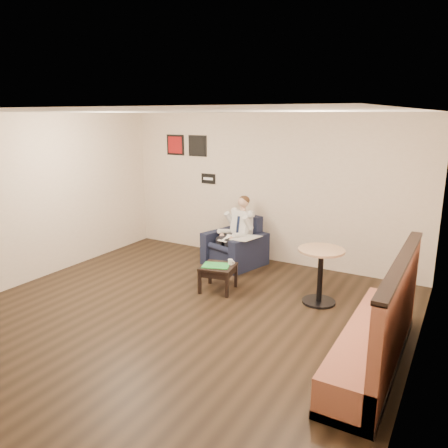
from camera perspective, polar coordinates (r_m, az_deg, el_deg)
The scene contains 18 objects.
ground at distance 6.26m, azimuth -6.28°, elevation -12.20°, with size 6.00×6.00×0.00m, color black.
wall_back at distance 8.33m, azimuth 5.66°, elevation 4.62°, with size 6.00×0.02×2.80m, color beige.
wall_left at distance 7.90m, azimuth -24.51°, elevation 2.89°, with size 0.02×6.00×2.80m, color beige.
wall_right at distance 4.72m, azimuth 24.26°, elevation -3.97°, with size 0.02×6.00×2.80m, color beige.
ceiling at distance 5.61m, azimuth -7.07°, elevation 14.37°, with size 6.00×6.00×0.02m, color white.
seating_sign at distance 8.91m, azimuth -2.05°, elevation 5.94°, with size 0.32×0.02×0.20m, color black.
art_print_left at distance 9.28m, azimuth -6.36°, elevation 10.23°, with size 0.42×0.03×0.42m, color maroon.
art_print_right at distance 8.97m, azimuth -3.47°, elevation 10.16°, with size 0.42×0.03×0.42m, color black.
armchair at distance 8.20m, azimuth 1.41°, elevation -2.27°, with size 0.93×0.93×0.90m, color black.
seated_man at distance 8.08m, azimuth 0.84°, elevation -1.30°, with size 0.59×0.88×1.24m, color silver, non-canonical shape.
lap_papers at distance 8.03m, azimuth 0.34°, elevation -1.87°, with size 0.21×0.29×0.01m, color white.
newspaper at distance 7.84m, azimuth 2.90°, elevation -1.83°, with size 0.39×0.49×0.01m, color silver.
side_table at distance 7.07m, azimuth -0.77°, elevation -7.06°, with size 0.51×0.51×0.42m, color black.
green_folder at distance 6.99m, azimuth -1.05°, elevation -5.44°, with size 0.42×0.30×0.01m, color green.
coffee_mug at distance 7.03m, azimuth 0.83°, elevation -4.98°, with size 0.08×0.08×0.09m, color white.
smartphone at distance 7.11m, azimuth -0.01°, elevation -5.09°, with size 0.13×0.07×0.01m, color black.
banquette at distance 5.20m, azimuth 19.06°, elevation -10.86°, with size 0.59×2.49×1.28m, color brown.
cafe_table at distance 6.70m, azimuth 12.44°, elevation -6.68°, with size 0.68×0.68×0.85m, color #A77D5A.
Camera 1 is at (3.35, -4.51, 2.76)m, focal length 35.00 mm.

